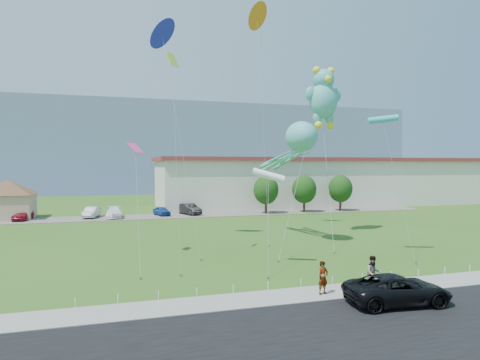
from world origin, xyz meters
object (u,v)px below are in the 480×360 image
parked_car_blue (162,211)px  octopus_kite (295,146)px  parked_car_red (23,215)px  teddy_bear_kite (324,96)px  warehouse (331,181)px  suv (398,289)px  pavilion (8,196)px  parked_car_black (189,209)px  pedestrian_right (373,273)px  parked_car_white (114,212)px  pedestrian_left (323,278)px  parked_car_silver (92,212)px

parked_car_blue → octopus_kite: (9.40, -23.25, 8.02)m
parked_car_red → teddy_bear_kite: size_ratio=0.24×
warehouse → suv: (-23.73, -49.50, -3.33)m
pavilion → parked_car_red: size_ratio=2.27×
parked_car_black → teddy_bear_kite: bearing=-82.9°
pedestrian_right → parked_car_blue: pedestrian_right is taller
warehouse → suv: size_ratio=11.61×
parked_car_white → teddy_bear_kite: size_ratio=0.29×
warehouse → pedestrian_left: (-26.55, -47.07, -3.14)m
parked_car_silver → parked_car_black: (12.93, -0.11, 0.06)m
suv → parked_car_black: size_ratio=1.14×
parked_car_silver → teddy_bear_kite: (22.80, -20.74, 13.05)m
suv → octopus_kite: (2.52, 17.96, 7.91)m
pedestrian_right → teddy_bear_kite: 23.31m
teddy_bear_kite → octopus_kite: bearing=-147.5°
parked_car_red → parked_car_silver: 8.13m
suv → parked_car_black: (-3.05, 41.32, 0.03)m
suv → parked_car_blue: suv is taller
parked_car_white → parked_car_silver: bearing=163.3°
pedestrian_right → parked_car_red: size_ratio=0.46×
parked_car_blue → parked_car_black: 3.84m
parked_car_silver → suv: bearing=-56.1°
parked_car_white → parked_car_black: size_ratio=1.04×
warehouse → parked_car_white: warehouse is taller
parked_car_silver → pedestrian_right: bearing=-54.7°
pavilion → parked_car_blue: (19.39, -2.30, -2.35)m
parked_car_blue → parked_car_black: size_ratio=0.78×
pavilion → suv: pavilion is taller
warehouse → parked_car_white: (-36.84, -8.96, -3.37)m
parked_car_white → parked_car_blue: 6.27m
parked_car_blue → parked_car_black: bearing=-13.9°
teddy_bear_kite → parked_car_white: bearing=135.1°
warehouse → octopus_kite: (-21.21, -31.54, 4.57)m
suv → pedestrian_left: size_ratio=2.98×
octopus_kite → teddy_bear_kite: 7.22m
pedestrian_left → parked_car_red: size_ratio=0.43×
teddy_bear_kite → parked_car_red: bearing=146.5°
pavilion → parked_car_white: size_ratio=1.92×
pavilion → suv: bearing=-58.9°
octopus_kite → pedestrian_left: bearing=-109.0°
warehouse → parked_car_red: 48.67m
pavilion → parked_car_blue: size_ratio=2.55×
parked_car_white → pedestrian_right: bearing=-70.1°
suv → parked_car_black: bearing=9.8°
pedestrian_right → parked_car_blue: (-7.10, 38.85, -0.36)m
warehouse → parked_car_red: size_ratio=15.02×
parked_car_blue → warehouse: bearing=-0.5°
octopus_kite → suv: bearing=-98.0°
parked_car_silver → teddy_bear_kite: size_ratio=0.25×
suv → parked_car_white: bearing=23.5°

